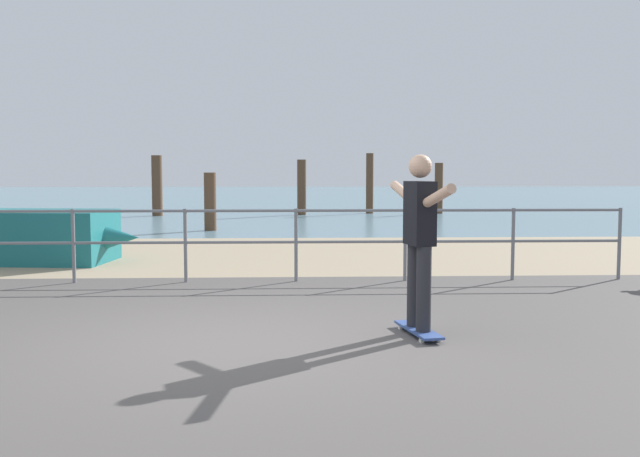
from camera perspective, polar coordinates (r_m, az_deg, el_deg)
name	(u,v)px	position (r m, az deg, el deg)	size (l,w,h in m)	color
ground_plane	(223,379)	(5.59, -7.78, -11.85)	(24.00, 10.00, 0.04)	#514C49
beach_strip	(263,254)	(13.43, -4.59, -2.08)	(24.00, 6.00, 0.04)	tan
sea_surface	(281,197)	(41.36, -3.11, 2.52)	(72.00, 50.00, 0.04)	slate
railing_fence	(129,234)	(10.22, -15.05, -0.44)	(13.96, 0.05, 1.05)	slate
skateboard	(418,330)	(6.89, 7.90, -8.08)	(0.35, 0.82, 0.08)	#334C8C
skateboarder	(420,231)	(6.74, 7.99, -0.19)	(0.37, 1.44, 1.65)	#26262B
groyne_post_0	(157,186)	(24.89, -12.94, 3.35)	(0.36, 0.36, 2.08)	#513826
groyne_post_1	(210,202)	(18.59, -8.81, 2.12)	(0.31, 0.31, 1.52)	#513826
groyne_post_2	(302,188)	(24.82, -1.48, 3.31)	(0.31, 0.31, 1.95)	#513826
groyne_post_3	(370,184)	(25.76, 4.01, 3.62)	(0.27, 0.27, 2.19)	#513826
groyne_post_4	(439,189)	(25.93, 9.51, 3.18)	(0.30, 0.30, 1.84)	#513826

